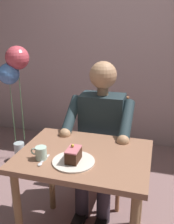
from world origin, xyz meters
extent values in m
cube|color=#B4999C|center=(0.00, -1.82, 1.50)|extent=(6.40, 0.12, 3.00)
cube|color=#92634A|center=(0.00, 0.00, 0.70)|extent=(0.85, 0.64, 0.04)
cylinder|color=#946C47|center=(0.36, 0.26, 0.35)|extent=(0.05, 0.05, 0.70)
cylinder|color=#946C47|center=(-0.36, -0.26, 0.35)|extent=(0.05, 0.05, 0.70)
cylinder|color=#946C47|center=(0.36, -0.26, 0.35)|extent=(0.05, 0.05, 0.70)
cube|color=#9E6641|center=(0.00, -0.55, 0.45)|extent=(0.42, 0.42, 0.04)
cube|color=#9E6641|center=(0.00, -0.74, 0.69)|extent=(0.38, 0.04, 0.45)
cylinder|color=#9E6641|center=(-0.18, -0.37, 0.22)|extent=(0.04, 0.04, 0.45)
cylinder|color=#9E6641|center=(0.18, -0.37, 0.22)|extent=(0.04, 0.04, 0.45)
cylinder|color=#9E6641|center=(-0.18, -0.73, 0.22)|extent=(0.04, 0.04, 0.45)
cylinder|color=#9E6641|center=(0.18, -0.73, 0.22)|extent=(0.04, 0.04, 0.45)
cube|color=#223237|center=(0.00, -0.53, 0.72)|extent=(0.36, 0.22, 0.51)
sphere|color=tan|center=(0.00, -0.53, 1.14)|extent=(0.22, 0.22, 0.22)
cylinder|color=tan|center=(0.00, -0.53, 1.01)|extent=(0.09, 0.09, 0.06)
cylinder|color=#223237|center=(-0.22, -0.39, 0.83)|extent=(0.08, 0.33, 0.26)
sphere|color=tan|center=(-0.22, -0.23, 0.73)|extent=(0.09, 0.09, 0.09)
cylinder|color=#223237|center=(0.22, -0.39, 0.83)|extent=(0.08, 0.33, 0.26)
sphere|color=tan|center=(0.22, -0.23, 0.73)|extent=(0.09, 0.09, 0.09)
cylinder|color=#322935|center=(-0.09, -0.41, 0.45)|extent=(0.13, 0.38, 0.14)
cylinder|color=#322935|center=(0.09, -0.41, 0.45)|extent=(0.13, 0.38, 0.14)
cylinder|color=#322935|center=(-0.09, -0.23, 0.21)|extent=(0.11, 0.11, 0.43)
cube|color=black|center=(-0.09, -0.17, 0.03)|extent=(0.09, 0.22, 0.05)
cylinder|color=#322935|center=(0.09, -0.23, 0.21)|extent=(0.11, 0.11, 0.43)
cube|color=black|center=(0.09, -0.17, 0.03)|extent=(0.09, 0.22, 0.05)
cylinder|color=silver|center=(0.03, 0.12, 0.73)|extent=(0.26, 0.26, 0.01)
cube|color=#3F2214|center=(0.03, 0.12, 0.77)|extent=(0.07, 0.12, 0.07)
cube|color=#CD6B74|center=(0.03, 0.12, 0.81)|extent=(0.07, 0.12, 0.01)
sphere|color=gold|center=(0.04, 0.11, 0.82)|extent=(0.02, 0.02, 0.02)
cylinder|color=silver|center=(0.24, 0.14, 0.76)|extent=(0.07, 0.07, 0.08)
torus|color=silver|center=(0.28, 0.14, 0.77)|extent=(0.05, 0.01, 0.05)
cylinder|color=black|center=(0.24, 0.14, 0.80)|extent=(0.06, 0.06, 0.01)
cube|color=silver|center=(0.21, 0.14, 0.73)|extent=(0.02, 0.11, 0.01)
ellipsoid|color=silver|center=(0.21, 0.21, 0.73)|extent=(0.03, 0.04, 0.01)
cylinder|color=#B2C1C6|center=(1.06, -0.91, 0.11)|extent=(0.12, 0.12, 0.22)
sphere|color=#5284D1|center=(1.12, -0.95, 1.01)|extent=(0.23, 0.23, 0.23)
cylinder|color=#4C9956|center=(1.12, -0.95, 0.56)|extent=(0.01, 0.01, 0.68)
sphere|color=#DA4B5A|center=(1.04, -1.01, 1.18)|extent=(0.25, 0.25, 0.25)
cylinder|color=#4C9956|center=(1.04, -1.01, 0.64)|extent=(0.01, 0.01, 0.83)
camera|label=1|loc=(-0.42, 1.40, 1.52)|focal=40.51mm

